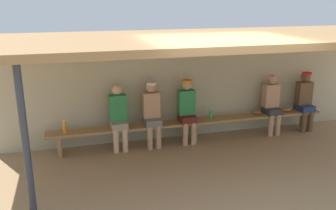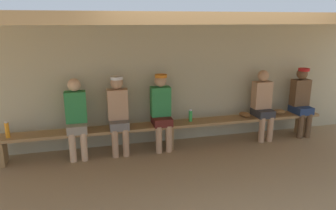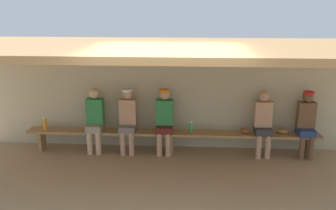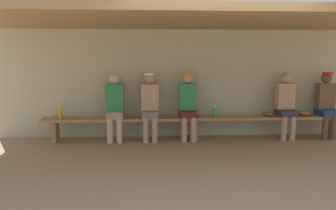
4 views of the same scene
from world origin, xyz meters
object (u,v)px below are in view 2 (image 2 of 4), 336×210
(player_near_post, at_px, (301,99))
(player_leftmost, at_px, (118,111))
(player_in_blue, at_px, (76,115))
(water_bottle_green, at_px, (190,116))
(water_bottle_blue, at_px, (7,130))
(baseball_glove_worn, at_px, (245,114))
(player_rightmost, at_px, (263,102))
(baseball_glove_tan, at_px, (279,112))
(bench, at_px, (169,127))
(player_shirtless_tan, at_px, (161,108))

(player_near_post, bearing_deg, player_leftmost, 180.00)
(player_in_blue, distance_m, water_bottle_green, 1.99)
(water_bottle_blue, xyz_separation_m, baseball_glove_worn, (4.13, 0.08, -0.08))
(player_rightmost, bearing_deg, player_in_blue, 180.00)
(baseball_glove_tan, bearing_deg, player_leftmost, -168.50)
(player_near_post, relative_size, baseball_glove_tan, 5.60)
(baseball_glove_worn, bearing_deg, player_in_blue, -116.93)
(water_bottle_blue, bearing_deg, baseball_glove_tan, 0.97)
(bench, xyz_separation_m, player_rightmost, (1.84, 0.00, 0.34))
(water_bottle_green, height_order, baseball_glove_tan, water_bottle_green)
(bench, height_order, water_bottle_green, water_bottle_green)
(player_in_blue, bearing_deg, player_shirtless_tan, 0.02)
(player_leftmost, bearing_deg, baseball_glove_tan, 0.63)
(player_leftmost, bearing_deg, water_bottle_green, 0.80)
(player_leftmost, height_order, water_bottle_green, player_leftmost)
(bench, bearing_deg, player_near_post, 0.08)
(player_near_post, xyz_separation_m, player_shirtless_tan, (-2.83, 0.00, 0.00))
(player_near_post, relative_size, water_bottle_green, 6.07)
(bench, distance_m, player_shirtless_tan, 0.39)
(player_in_blue, height_order, baseball_glove_worn, player_in_blue)
(water_bottle_blue, distance_m, baseball_glove_worn, 4.13)
(bench, distance_m, baseball_glove_tan, 2.25)
(water_bottle_green, height_order, baseball_glove_worn, water_bottle_green)
(player_shirtless_tan, distance_m, baseball_glove_worn, 1.66)
(player_in_blue, distance_m, baseball_glove_worn, 3.09)
(player_shirtless_tan, bearing_deg, player_leftmost, 180.00)
(water_bottle_green, xyz_separation_m, baseball_glove_worn, (1.10, 0.01, -0.06))
(player_leftmost, distance_m, player_rightmost, 2.74)
(player_near_post, height_order, baseball_glove_worn, player_near_post)
(water_bottle_blue, height_order, water_bottle_green, water_bottle_blue)
(bench, xyz_separation_m, water_bottle_green, (0.40, 0.02, 0.18))
(player_leftmost, relative_size, baseball_glove_tan, 5.60)
(player_near_post, height_order, water_bottle_green, player_near_post)
(player_leftmost, xyz_separation_m, water_bottle_green, (1.30, 0.02, -0.18))
(baseball_glove_worn, bearing_deg, baseball_glove_tan, 62.97)
(player_in_blue, xyz_separation_m, player_rightmost, (3.42, 0.00, 0.00))
(player_shirtless_tan, relative_size, baseball_glove_tan, 5.60)
(water_bottle_blue, bearing_deg, player_shirtless_tan, 1.10)
(bench, distance_m, water_bottle_green, 0.44)
(bench, height_order, player_rightmost, player_rightmost)
(player_near_post, distance_m, baseball_glove_worn, 1.22)
(player_near_post, height_order, player_shirtless_tan, same)
(bench, relative_size, baseball_glove_worn, 25.00)
(bench, height_order, player_leftmost, player_leftmost)
(bench, xyz_separation_m, player_near_post, (2.69, 0.00, 0.36))
(baseball_glove_tan, bearing_deg, bench, -168.15)
(water_bottle_blue, bearing_deg, player_near_post, 0.51)
(player_near_post, distance_m, player_leftmost, 3.59)
(player_in_blue, xyz_separation_m, baseball_glove_tan, (3.83, 0.03, -0.22))
(bench, relative_size, baseball_glove_tan, 25.00)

